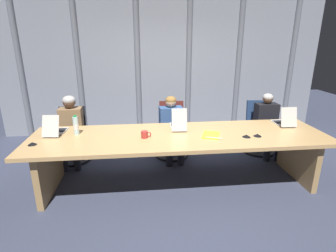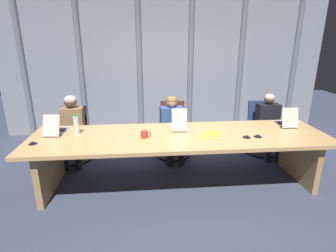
{
  "view_description": "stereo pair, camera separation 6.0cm",
  "coord_description": "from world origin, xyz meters",
  "px_view_note": "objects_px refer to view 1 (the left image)",
  "views": [
    {
      "loc": [
        -0.54,
        -3.4,
        2.01
      ],
      "look_at": [
        -0.15,
        0.1,
        0.85
      ],
      "focal_mm": 28.46,
      "sensor_mm": 36.0,
      "label": 1
    },
    {
      "loc": [
        -0.48,
        -3.41,
        2.01
      ],
      "look_at": [
        -0.15,
        0.1,
        0.85
      ],
      "focal_mm": 28.46,
      "sensor_mm": 36.0,
      "label": 2
    }
  ],
  "objects_px": {
    "office_chair_center": "(259,133)",
    "conference_mic_middle": "(258,135)",
    "person_center": "(268,122)",
    "coffee_mug_near": "(145,134)",
    "laptop_left_mid": "(178,124)",
    "water_bottle_primary": "(76,126)",
    "person_left_end": "(71,126)",
    "laptop_left_end": "(56,130)",
    "spiral_notepad": "(211,135)",
    "office_chair_left_mid": "(172,136)",
    "conference_mic_left_side": "(32,144)",
    "office_chair_left_end": "(73,141)",
    "laptop_center": "(284,121)",
    "conference_mic_right_side": "(246,136)",
    "person_left_mid": "(172,125)"
  },
  "relations": [
    {
      "from": "person_left_end",
      "to": "conference_mic_left_side",
      "type": "xyz_separation_m",
      "value": [
        -0.21,
        -1.04,
        0.12
      ]
    },
    {
      "from": "laptop_left_mid",
      "to": "conference_mic_left_side",
      "type": "height_order",
      "value": "laptop_left_mid"
    },
    {
      "from": "laptop_left_end",
      "to": "office_chair_left_mid",
      "type": "bearing_deg",
      "value": -58.78
    },
    {
      "from": "laptop_left_end",
      "to": "person_left_end",
      "type": "xyz_separation_m",
      "value": [
        0.04,
        0.64,
        -0.16
      ]
    },
    {
      "from": "office_chair_left_end",
      "to": "office_chair_center",
      "type": "relative_size",
      "value": 0.97
    },
    {
      "from": "laptop_left_end",
      "to": "conference_mic_right_side",
      "type": "distance_m",
      "value": 2.62
    },
    {
      "from": "person_left_mid",
      "to": "person_center",
      "type": "xyz_separation_m",
      "value": [
        1.71,
        -0.0,
        0.0
      ]
    },
    {
      "from": "laptop_center",
      "to": "conference_mic_middle",
      "type": "xyz_separation_m",
      "value": [
        -0.61,
        -0.45,
        -0.04
      ]
    },
    {
      "from": "conference_mic_middle",
      "to": "conference_mic_right_side",
      "type": "height_order",
      "value": "same"
    },
    {
      "from": "person_left_mid",
      "to": "coffee_mug_near",
      "type": "xyz_separation_m",
      "value": [
        -0.48,
        -0.94,
        0.18
      ]
    },
    {
      "from": "conference_mic_left_side",
      "to": "laptop_center",
      "type": "bearing_deg",
      "value": 6.98
    },
    {
      "from": "spiral_notepad",
      "to": "office_chair_left_mid",
      "type": "bearing_deg",
      "value": 130.09
    },
    {
      "from": "conference_mic_right_side",
      "to": "water_bottle_primary",
      "type": "bearing_deg",
      "value": 171.05
    },
    {
      "from": "person_left_mid",
      "to": "conference_mic_right_side",
      "type": "xyz_separation_m",
      "value": [
        0.88,
        -1.06,
        0.16
      ]
    },
    {
      "from": "office_chair_center",
      "to": "person_left_mid",
      "type": "relative_size",
      "value": 0.84
    },
    {
      "from": "office_chair_left_end",
      "to": "conference_mic_middle",
      "type": "distance_m",
      "value": 3.03
    },
    {
      "from": "laptop_center",
      "to": "office_chair_left_end",
      "type": "bearing_deg",
      "value": 79.59
    },
    {
      "from": "office_chair_left_mid",
      "to": "person_center",
      "type": "xyz_separation_m",
      "value": [
        1.69,
        -0.16,
        0.27
      ]
    },
    {
      "from": "person_center",
      "to": "spiral_notepad",
      "type": "bearing_deg",
      "value": -53.79
    },
    {
      "from": "person_left_mid",
      "to": "conference_mic_middle",
      "type": "distance_m",
      "value": 1.49
    },
    {
      "from": "person_left_end",
      "to": "person_center",
      "type": "height_order",
      "value": "person_left_end"
    },
    {
      "from": "office_chair_left_end",
      "to": "coffee_mug_near",
      "type": "distance_m",
      "value": 1.71
    },
    {
      "from": "laptop_center",
      "to": "conference_mic_left_side",
      "type": "height_order",
      "value": "laptop_center"
    },
    {
      "from": "laptop_left_end",
      "to": "person_left_end",
      "type": "relative_size",
      "value": 0.39
    },
    {
      "from": "office_chair_left_end",
      "to": "laptop_left_mid",
      "type": "bearing_deg",
      "value": 65.74
    },
    {
      "from": "laptop_left_end",
      "to": "spiral_notepad",
      "type": "relative_size",
      "value": 1.23
    },
    {
      "from": "conference_mic_left_side",
      "to": "conference_mic_middle",
      "type": "xyz_separation_m",
      "value": [
        2.92,
        -0.01,
        0.0
      ]
    },
    {
      "from": "person_center",
      "to": "conference_mic_middle",
      "type": "xyz_separation_m",
      "value": [
        -0.67,
        -1.05,
        0.16
      ]
    },
    {
      "from": "person_center",
      "to": "laptop_left_mid",
      "type": "bearing_deg",
      "value": -70.74
    },
    {
      "from": "office_chair_center",
      "to": "conference_mic_middle",
      "type": "xyz_separation_m",
      "value": [
        -0.62,
        -1.21,
        0.43
      ]
    },
    {
      "from": "office_chair_left_end",
      "to": "spiral_notepad",
      "type": "distance_m",
      "value": 2.44
    },
    {
      "from": "spiral_notepad",
      "to": "laptop_center",
      "type": "bearing_deg",
      "value": 36.38
    },
    {
      "from": "laptop_left_end",
      "to": "coffee_mug_near",
      "type": "distance_m",
      "value": 1.26
    },
    {
      "from": "person_center",
      "to": "conference_mic_middle",
      "type": "distance_m",
      "value": 1.26
    },
    {
      "from": "laptop_left_mid",
      "to": "water_bottle_primary",
      "type": "bearing_deg",
      "value": 96.0
    },
    {
      "from": "conference_mic_left_side",
      "to": "conference_mic_right_side",
      "type": "xyz_separation_m",
      "value": [
        2.76,
        -0.03,
        0.0
      ]
    },
    {
      "from": "person_left_mid",
      "to": "office_chair_left_end",
      "type": "bearing_deg",
      "value": -99.46
    },
    {
      "from": "person_center",
      "to": "office_chair_center",
      "type": "bearing_deg",
      "value": -162.61
    },
    {
      "from": "laptop_center",
      "to": "office_chair_center",
      "type": "height_order",
      "value": "laptop_center"
    },
    {
      "from": "laptop_left_mid",
      "to": "person_left_end",
      "type": "bearing_deg",
      "value": 72.21
    },
    {
      "from": "water_bottle_primary",
      "to": "spiral_notepad",
      "type": "xyz_separation_m",
      "value": [
        1.83,
        -0.25,
        -0.12
      ]
    },
    {
      "from": "person_left_end",
      "to": "office_chair_left_mid",
      "type": "bearing_deg",
      "value": 93.19
    },
    {
      "from": "person_center",
      "to": "coffee_mug_near",
      "type": "relative_size",
      "value": 8.07
    },
    {
      "from": "water_bottle_primary",
      "to": "person_left_mid",
      "type": "bearing_deg",
      "value": 26.5
    },
    {
      "from": "laptop_left_mid",
      "to": "person_left_end",
      "type": "height_order",
      "value": "person_left_end"
    },
    {
      "from": "laptop_left_mid",
      "to": "conference_mic_right_side",
      "type": "distance_m",
      "value": 0.98
    },
    {
      "from": "laptop_left_end",
      "to": "water_bottle_primary",
      "type": "height_order",
      "value": "laptop_left_end"
    },
    {
      "from": "conference_mic_middle",
      "to": "spiral_notepad",
      "type": "xyz_separation_m",
      "value": [
        -0.62,
        0.09,
        -0.01
      ]
    },
    {
      "from": "laptop_left_end",
      "to": "laptop_left_mid",
      "type": "distance_m",
      "value": 1.72
    },
    {
      "from": "laptop_center",
      "to": "water_bottle_primary",
      "type": "bearing_deg",
      "value": 94.23
    }
  ]
}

